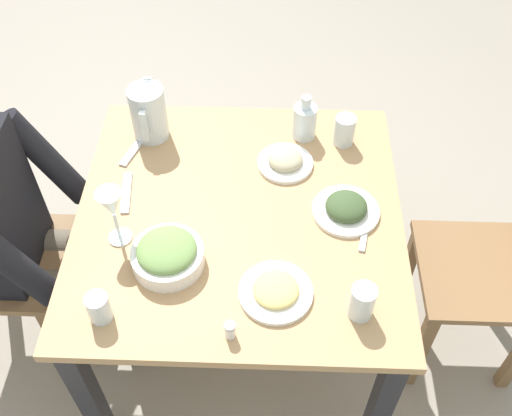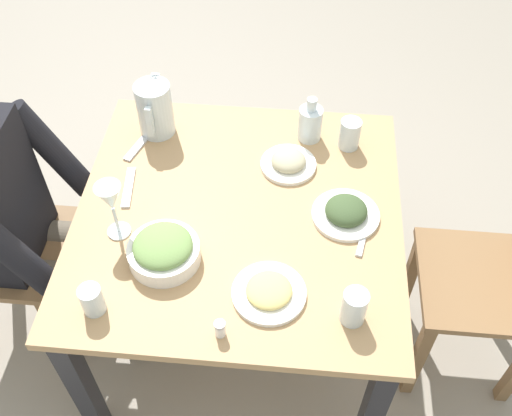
# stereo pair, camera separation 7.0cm
# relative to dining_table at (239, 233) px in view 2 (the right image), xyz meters

# --- Properties ---
(ground_plane) EXTENTS (8.00, 8.00, 0.00)m
(ground_plane) POSITION_rel_dining_table_xyz_m (0.00, 0.00, -0.60)
(ground_plane) COLOR gray
(dining_table) EXTENTS (0.99, 0.99, 0.70)m
(dining_table) POSITION_rel_dining_table_xyz_m (0.00, 0.00, 0.00)
(dining_table) COLOR tan
(dining_table) RESTS_ON ground_plane
(chair_far) EXTENTS (0.40, 0.40, 0.90)m
(chair_far) POSITION_rel_dining_table_xyz_m (0.02, 0.87, -0.09)
(chair_far) COLOR olive
(chair_far) RESTS_ON ground_plane
(diner_near) EXTENTS (0.48, 0.53, 1.19)m
(diner_near) POSITION_rel_dining_table_xyz_m (0.04, -0.67, 0.06)
(diner_near) COLOR black
(diner_near) RESTS_ON ground_plane
(water_pitcher) EXTENTS (0.16, 0.12, 0.19)m
(water_pitcher) POSITION_rel_dining_table_xyz_m (-0.34, -0.32, 0.20)
(water_pitcher) COLOR silver
(water_pitcher) RESTS_ON dining_table
(salad_bowl) EXTENTS (0.21, 0.21, 0.09)m
(salad_bowl) POSITION_rel_dining_table_xyz_m (0.20, -0.19, 0.14)
(salad_bowl) COLOR white
(salad_bowl) RESTS_ON dining_table
(plate_dolmas) EXTENTS (0.21, 0.21, 0.06)m
(plate_dolmas) POSITION_rel_dining_table_xyz_m (-0.01, 0.33, 0.12)
(plate_dolmas) COLOR white
(plate_dolmas) RESTS_ON dining_table
(plate_beans) EXTENTS (0.18, 0.18, 0.05)m
(plate_beans) POSITION_rel_dining_table_xyz_m (-0.21, 0.14, 0.12)
(plate_beans) COLOR white
(plate_beans) RESTS_ON dining_table
(plate_fries) EXTENTS (0.20, 0.20, 0.04)m
(plate_fries) POSITION_rel_dining_table_xyz_m (0.29, 0.12, 0.12)
(plate_fries) COLOR white
(plate_fries) RESTS_ON dining_table
(water_glass_far_right) EXTENTS (0.07, 0.07, 0.11)m
(water_glass_far_right) POSITION_rel_dining_table_xyz_m (-0.33, 0.34, 0.15)
(water_glass_far_right) COLOR silver
(water_glass_far_right) RESTS_ON dining_table
(water_glass_far_left) EXTENTS (0.06, 0.06, 0.09)m
(water_glass_far_left) POSITION_rel_dining_table_xyz_m (0.38, -0.34, 0.15)
(water_glass_far_left) COLOR silver
(water_glass_far_left) RESTS_ON dining_table
(water_glass_center) EXTENTS (0.07, 0.07, 0.11)m
(water_glass_center) POSITION_rel_dining_table_xyz_m (0.34, 0.34, 0.16)
(water_glass_center) COLOR silver
(water_glass_center) RESTS_ON dining_table
(wine_glass) EXTENTS (0.08, 0.08, 0.20)m
(wine_glass) POSITION_rel_dining_table_xyz_m (0.11, -0.34, 0.24)
(wine_glass) COLOR silver
(wine_glass) RESTS_ON dining_table
(oil_carafe) EXTENTS (0.08, 0.08, 0.16)m
(oil_carafe) POSITION_rel_dining_table_xyz_m (-0.36, 0.20, 0.16)
(oil_carafe) COLOR silver
(oil_carafe) RESTS_ON dining_table
(salt_shaker) EXTENTS (0.03, 0.03, 0.05)m
(salt_shaker) POSITION_rel_dining_table_xyz_m (0.42, 0.00, 0.13)
(salt_shaker) COLOR white
(salt_shaker) RESTS_ON dining_table
(fork_near) EXTENTS (0.17, 0.04, 0.01)m
(fork_near) POSITION_rel_dining_table_xyz_m (-0.07, -0.36, 0.11)
(fork_near) COLOR silver
(fork_near) RESTS_ON dining_table
(knife_near) EXTENTS (0.18, 0.05, 0.01)m
(knife_near) POSITION_rel_dining_table_xyz_m (0.05, 0.38, 0.11)
(knife_near) COLOR silver
(knife_near) RESTS_ON dining_table
(fork_far) EXTENTS (0.17, 0.08, 0.01)m
(fork_far) POSITION_rel_dining_table_xyz_m (-0.27, -0.37, 0.11)
(fork_far) COLOR silver
(fork_far) RESTS_ON dining_table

